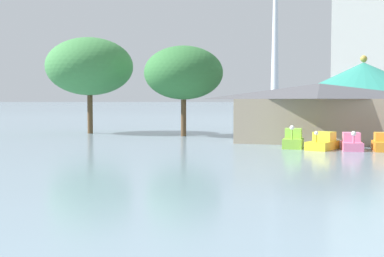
{
  "coord_description": "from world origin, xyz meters",
  "views": [
    {
      "loc": [
        9.99,
        -0.93,
        3.59
      ],
      "look_at": [
        1.46,
        28.66,
        1.88
      ],
      "focal_mm": 47.79,
      "sensor_mm": 36.0,
      "label": 1
    }
  ],
  "objects_px": {
    "green_roof_pavilion": "(363,93)",
    "shoreline_tree_mid": "(184,73)",
    "pedal_boat_yellow": "(323,143)",
    "pedal_boat_lime": "(293,140)",
    "pedal_boat_pink": "(352,143)",
    "boathouse": "(319,112)",
    "shoreline_tree_tall_left": "(90,67)"
  },
  "relations": [
    {
      "from": "pedal_boat_pink",
      "to": "shoreline_tree_tall_left",
      "type": "relative_size",
      "value": 0.26
    },
    {
      "from": "pedal_boat_lime",
      "to": "green_roof_pavilion",
      "type": "bearing_deg",
      "value": 159.97
    },
    {
      "from": "shoreline_tree_tall_left",
      "to": "pedal_boat_pink",
      "type": "bearing_deg",
      "value": -23.23
    },
    {
      "from": "boathouse",
      "to": "pedal_boat_lime",
      "type": "bearing_deg",
      "value": -106.55
    },
    {
      "from": "green_roof_pavilion",
      "to": "shoreline_tree_mid",
      "type": "bearing_deg",
      "value": -162.26
    },
    {
      "from": "pedal_boat_lime",
      "to": "boathouse",
      "type": "xyz_separation_m",
      "value": [
        1.68,
        5.66,
        2.02
      ]
    },
    {
      "from": "pedal_boat_lime",
      "to": "pedal_boat_yellow",
      "type": "bearing_deg",
      "value": 75.79
    },
    {
      "from": "boathouse",
      "to": "shoreline_tree_mid",
      "type": "xyz_separation_m",
      "value": [
        -13.28,
        4.12,
        3.68
      ]
    },
    {
      "from": "shoreline_tree_mid",
      "to": "pedal_boat_lime",
      "type": "bearing_deg",
      "value": -40.14
    },
    {
      "from": "pedal_boat_pink",
      "to": "shoreline_tree_mid",
      "type": "height_order",
      "value": "shoreline_tree_mid"
    },
    {
      "from": "pedal_boat_lime",
      "to": "pedal_boat_yellow",
      "type": "distance_m",
      "value": 2.25
    },
    {
      "from": "pedal_boat_lime",
      "to": "pedal_boat_yellow",
      "type": "relative_size",
      "value": 0.74
    },
    {
      "from": "boathouse",
      "to": "shoreline_tree_tall_left",
      "type": "distance_m",
      "value": 25.24
    },
    {
      "from": "boathouse",
      "to": "shoreline_tree_tall_left",
      "type": "height_order",
      "value": "shoreline_tree_tall_left"
    },
    {
      "from": "pedal_boat_pink",
      "to": "green_roof_pavilion",
      "type": "relative_size",
      "value": 0.22
    },
    {
      "from": "pedal_boat_lime",
      "to": "shoreline_tree_mid",
      "type": "height_order",
      "value": "shoreline_tree_mid"
    },
    {
      "from": "boathouse",
      "to": "green_roof_pavilion",
      "type": "bearing_deg",
      "value": 67.97
    },
    {
      "from": "pedal_boat_yellow",
      "to": "green_roof_pavilion",
      "type": "relative_size",
      "value": 0.26
    },
    {
      "from": "pedal_boat_pink",
      "to": "pedal_boat_lime",
      "type": "bearing_deg",
      "value": -100.79
    },
    {
      "from": "shoreline_tree_tall_left",
      "to": "shoreline_tree_mid",
      "type": "distance_m",
      "value": 11.05
    },
    {
      "from": "green_roof_pavilion",
      "to": "shoreline_tree_mid",
      "type": "xyz_separation_m",
      "value": [
        -17.17,
        -5.49,
        1.94
      ]
    },
    {
      "from": "pedal_boat_yellow",
      "to": "pedal_boat_pink",
      "type": "bearing_deg",
      "value": 113.49
    },
    {
      "from": "pedal_boat_yellow",
      "to": "green_roof_pavilion",
      "type": "bearing_deg",
      "value": -172.31
    },
    {
      "from": "shoreline_tree_mid",
      "to": "pedal_boat_pink",
      "type": "bearing_deg",
      "value": -32.89
    },
    {
      "from": "pedal_boat_pink",
      "to": "pedal_boat_yellow",
      "type": "bearing_deg",
      "value": -91.3
    },
    {
      "from": "pedal_boat_pink",
      "to": "green_roof_pavilion",
      "type": "distance_m",
      "value": 16.22
    },
    {
      "from": "green_roof_pavilion",
      "to": "shoreline_tree_tall_left",
      "type": "bearing_deg",
      "value": -171.45
    },
    {
      "from": "boathouse",
      "to": "green_roof_pavilion",
      "type": "distance_m",
      "value": 10.51
    },
    {
      "from": "pedal_boat_lime",
      "to": "pedal_boat_yellow",
      "type": "height_order",
      "value": "pedal_boat_lime"
    },
    {
      "from": "shoreline_tree_tall_left",
      "to": "boathouse",
      "type": "bearing_deg",
      "value": -12.53
    },
    {
      "from": "boathouse",
      "to": "pedal_boat_pink",
      "type": "bearing_deg",
      "value": -67.68
    },
    {
      "from": "boathouse",
      "to": "green_roof_pavilion",
      "type": "height_order",
      "value": "green_roof_pavilion"
    }
  ]
}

